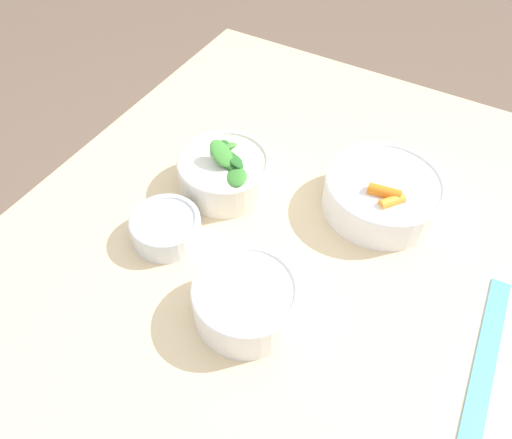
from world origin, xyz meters
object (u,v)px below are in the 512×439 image
at_px(bowl_greens, 225,171).
at_px(ruler, 484,370).
at_px(bowl_carrots, 383,193).
at_px(bowl_cookies, 166,227).
at_px(bowl_beans_hotdog, 246,301).

xyz_separation_m(bowl_greens, ruler, (0.12, 0.48, -0.03)).
relative_size(bowl_carrots, bowl_cookies, 1.74).
height_order(bowl_cookies, ruler, bowl_cookies).
relative_size(bowl_carrots, bowl_beans_hotdog, 1.30).
bearing_deg(bowl_cookies, bowl_beans_hotdog, 72.66).
distance_m(bowl_carrots, ruler, 0.31).
height_order(bowl_carrots, ruler, bowl_carrots).
distance_m(bowl_greens, bowl_cookies, 0.15).
height_order(bowl_carrots, bowl_greens, bowl_greens).
bearing_deg(ruler, bowl_beans_hotdog, -75.69).
distance_m(bowl_carrots, bowl_cookies, 0.36).
bearing_deg(bowl_greens, bowl_cookies, -7.94).
bearing_deg(bowl_beans_hotdog, bowl_carrots, 162.45).
xyz_separation_m(bowl_carrots, bowl_greens, (0.09, -0.26, 0.00)).
bearing_deg(bowl_carrots, bowl_beans_hotdog, -17.55).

